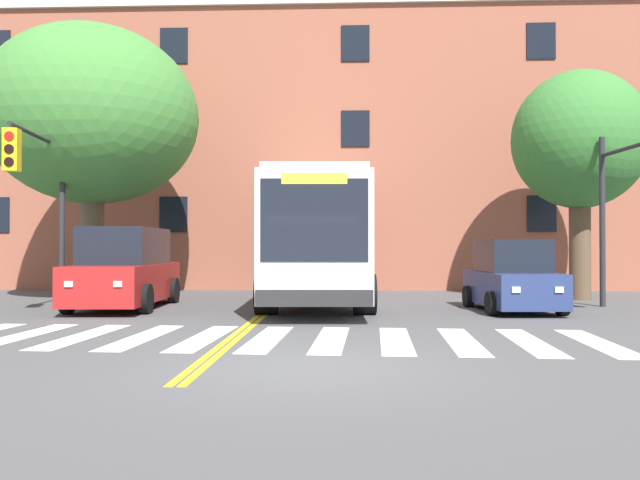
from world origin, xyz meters
The scene contains 13 objects.
ground_plane centered at (0.00, 0.00, 0.00)m, with size 120.00×120.00×0.00m, color #4C4C4F.
crosswalk centered at (-0.85, 2.73, 0.00)m, with size 12.43×3.93×0.01m.
lane_line_yellow_inner centered at (-1.56, 16.73, 0.00)m, with size 0.12×36.00×0.01m, color gold.
lane_line_yellow_outer centered at (-1.40, 16.73, 0.00)m, with size 0.12×36.00×0.01m, color gold.
city_bus centered at (-0.29, 10.62, 1.93)m, with size 3.32×12.14×3.56m.
car_red_near_lane centered at (-5.50, 8.33, 1.05)m, with size 2.38×5.11×2.22m.
car_navy_far_lane centered at (4.99, 7.94, 0.86)m, with size 2.12×3.74×1.88m.
car_silver_behind_bus centered at (-0.97, 19.30, 0.78)m, with size 2.08×4.28×1.70m.
traffic_light_near_corner centered at (7.98, 7.97, 3.15)m, with size 0.49×3.01×4.81m.
traffic_light_far_corner centered at (-7.42, 7.41, 3.35)m, with size 0.66×3.72×4.88m.
street_tree_curbside_large centered at (8.11, 11.58, 5.08)m, with size 5.98×6.12×7.34m.
street_tree_curbside_small centered at (-7.46, 10.79, 5.85)m, with size 9.32×9.35×8.69m.
building_facade centered at (0.99, 20.27, 5.95)m, with size 35.69×9.69×11.88m.
Camera 1 is at (0.57, -8.70, 1.68)m, focal length 35.00 mm.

